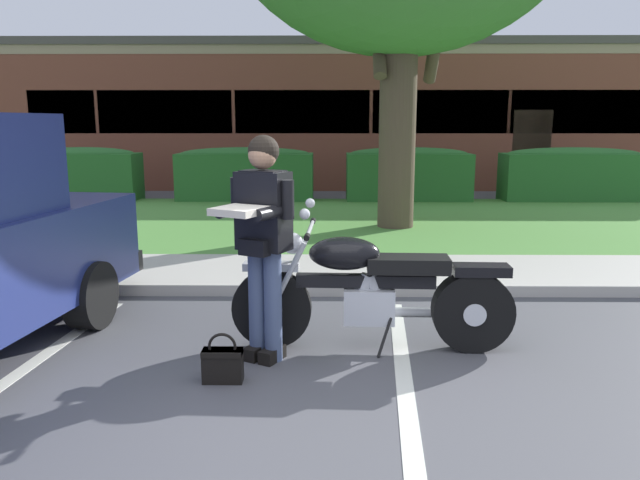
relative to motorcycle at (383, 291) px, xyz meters
name	(u,v)px	position (x,y,z in m)	size (l,w,h in m)	color
ground_plane	(316,420)	(-0.51, -1.21, -0.48)	(140.00, 140.00, 0.00)	#4C4C51
curb_strip	(320,289)	(-0.51, 1.56, -0.42)	(60.00, 0.20, 0.12)	#B7B2A8
concrete_walk	(321,271)	(-0.51, 2.41, -0.44)	(60.00, 1.50, 0.08)	#B7B2A8
grass_lawn	(323,221)	(-0.51, 6.19, -0.45)	(60.00, 6.06, 0.06)	#518E3D
stall_stripe_1	(407,405)	(0.07, -1.01, -0.48)	(0.12, 4.40, 0.01)	silver
motorcycle	(383,291)	(0.00, 0.00, 0.00)	(2.24, 0.82, 1.18)	black
rider_person	(262,230)	(-0.93, -0.24, 0.53)	(0.59, 0.67, 1.70)	black
handbag	(223,362)	(-1.17, -0.66, -0.34)	(0.28, 0.13, 0.36)	black
hedge_left	(84,173)	(-5.97, 9.09, 0.17)	(2.49, 0.90, 1.24)	#286028
hedge_center_left	(245,173)	(-2.29, 9.09, 0.17)	(3.05, 0.90, 1.24)	#286028
hedge_center_right	(408,174)	(1.40, 9.09, 0.17)	(2.78, 0.90, 1.24)	#286028
hedge_right	(572,174)	(5.09, 9.09, 0.17)	(3.13, 0.90, 1.24)	#286028
brick_building	(361,117)	(0.70, 16.02, 1.49)	(21.14, 9.49, 3.93)	brown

